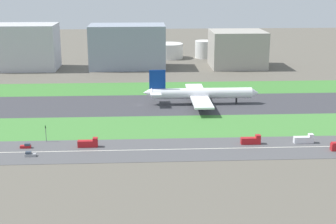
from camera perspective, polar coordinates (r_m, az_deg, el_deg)
The scene contains 18 objects.
ground_plane at distance 273.24m, azimuth -3.36°, elevation 0.82°, with size 800.00×800.00×0.00m, color #5B564C.
runway at distance 273.23m, azimuth -3.36°, elevation 0.83°, with size 280.00×46.00×0.10m, color #38383D.
grass_median_north at distance 313.03m, azimuth -3.34°, elevation 2.76°, with size 280.00×36.00×0.10m, color #3D7A33.
grass_median_south at distance 233.84m, azimuth -3.38°, elevation -1.75°, with size 280.00×36.00×0.10m, color #427F38.
highway at distance 203.55m, azimuth -3.41°, elevation -4.46°, with size 280.00×28.00×0.10m, color #4C4C4F.
highway_centerline at distance 203.53m, azimuth -3.41°, elevation -4.44°, with size 266.00×0.50×0.01m, color silver.
airliner at distance 273.54m, azimuth 3.65°, elevation 2.18°, with size 65.00×56.00×19.70m.
truck_0 at distance 208.98m, azimuth -9.29°, elevation -3.63°, with size 8.40×2.50×4.00m.
truck_1 at distance 219.04m, azimuth 15.62°, elevation -3.11°, with size 8.40×2.50×4.00m.
car_2 at distance 203.68m, azimuth -15.84°, elevation -4.78°, with size 4.40×1.80×2.00m.
car_1 at distance 213.70m, azimuth -16.27°, elevation -3.84°, with size 4.40×1.80×2.00m.
truck_2 at distance 212.83m, azimuth 9.71°, elevation -3.29°, with size 8.40×2.50×4.00m.
traffic_light at distance 218.57m, azimuth -14.10°, elevation -2.31°, with size 0.36×0.50×7.20m.
terminal_building at distance 392.63m, azimuth -16.72°, elevation 7.31°, with size 53.69×32.65×34.27m, color #B2B2B7.
hangar_building at distance 381.97m, azimuth -4.76°, elevation 7.64°, with size 57.86×32.94×33.52m, color gray.
office_tower at distance 389.47m, azimuth 8.10°, elevation 7.31°, with size 41.76×37.35×28.27m, color #9E998E.
fuel_tank_west at distance 428.50m, azimuth 0.11°, elevation 7.17°, with size 24.46×24.46×12.74m, color silver.
fuel_tank_centre at distance 431.16m, azimuth 4.26°, elevation 7.33°, with size 16.16×16.16×14.89m, color silver.
Camera 1 is at (1.76, -264.04, 70.27)m, focal length 52.12 mm.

